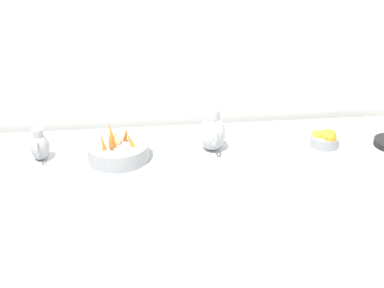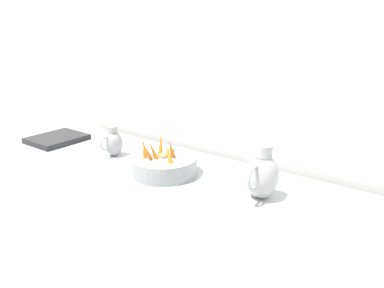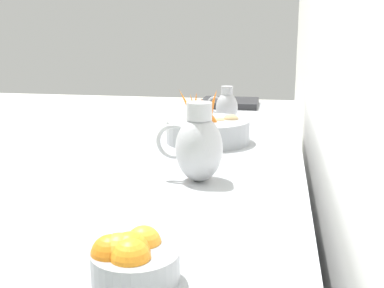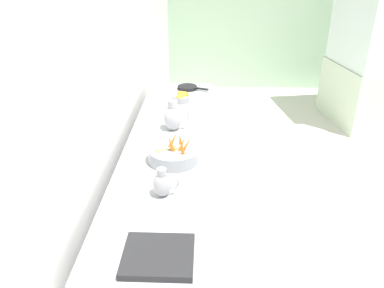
{
  "view_description": "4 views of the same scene",
  "coord_description": "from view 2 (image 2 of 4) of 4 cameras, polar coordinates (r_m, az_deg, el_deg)",
  "views": [
    {
      "loc": [
        1.17,
        0.08,
        2.35
      ],
      "look_at": [
        -1.39,
        0.35,
        1.0
      ],
      "focal_mm": 49.52,
      "sensor_mm": 36.0,
      "label": 1
    },
    {
      "loc": [
        -0.15,
        1.07,
        1.63
      ],
      "look_at": [
        -1.47,
        0.12,
        1.1
      ],
      "focal_mm": 32.46,
      "sensor_mm": 36.0,
      "label": 2
    },
    {
      "loc": [
        -1.74,
        1.99,
        1.39
      ],
      "look_at": [
        -1.46,
        0.4,
        1.0
      ],
      "focal_mm": 46.99,
      "sensor_mm": 36.0,
      "label": 3
    },
    {
      "loc": [
        -1.23,
        -2.44,
        2.22
      ],
      "look_at": [
        -1.33,
        0.04,
        0.99
      ],
      "focal_mm": 36.3,
      "sensor_mm": 36.0,
      "label": 4
    }
  ],
  "objects": [
    {
      "name": "tile_wall_left",
      "position": [
        1.83,
        26.87,
        12.18
      ],
      "size": [
        0.1,
        7.89,
        3.0
      ],
      "primitive_type": "cube",
      "color": "white",
      "rests_on": "ground_plane"
    },
    {
      "name": "prep_counter",
      "position": [
        1.97,
        4.32,
        -18.72
      ],
      "size": [
        0.67,
        2.95,
        0.9
      ],
      "primitive_type": "cube",
      "color": "#ADAFB5",
      "rests_on": "ground_plane"
    },
    {
      "name": "vegetable_colander",
      "position": [
        1.85,
        -4.6,
        -3.33
      ],
      "size": [
        0.35,
        0.35,
        0.22
      ],
      "color": "gray",
      "rests_on": "prep_counter"
    },
    {
      "name": "metal_pitcher_tall",
      "position": [
        1.59,
        11.37,
        -4.92
      ],
      "size": [
        0.21,
        0.15,
        0.25
      ],
      "color": "#A3A3A8",
      "rests_on": "prep_counter"
    },
    {
      "name": "metal_pitcher_short",
      "position": [
        2.15,
        -12.81,
        0.24
      ],
      "size": [
        0.16,
        0.11,
        0.19
      ],
      "color": "#939399",
      "rests_on": "prep_counter"
    },
    {
      "name": "counter_sink_basin",
      "position": [
        2.57,
        -21.29,
        0.82
      ],
      "size": [
        0.34,
        0.3,
        0.04
      ],
      "primitive_type": "cube",
      "color": "#232326",
      "rests_on": "prep_counter"
    }
  ]
}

